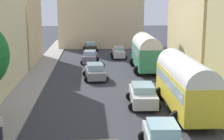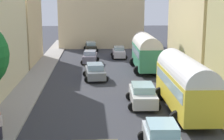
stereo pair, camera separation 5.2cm
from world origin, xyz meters
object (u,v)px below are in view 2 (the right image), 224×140
object	(u,v)px
car_5	(119,52)
pedestrian_1	(0,125)
car_3	(162,137)
car_1	(90,57)
parked_bus_1	(184,82)
car_4	(143,95)
car_2	(91,46)
car_0	(95,71)
parked_bus_2	(146,51)

from	to	relation	value
car_5	pedestrian_1	distance (m)	28.73
car_3	pedestrian_1	world-z (taller)	pedestrian_1
car_1	car_3	world-z (taller)	car_1
parked_bus_1	car_4	distance (m)	3.37
car_1	car_2	world-z (taller)	car_1
car_3	car_4	distance (m)	7.74
parked_bus_1	car_3	bearing A→B (deg)	-114.91
parked_bus_1	car_5	xyz separation A→B (m)	(-2.60, 22.88, -1.34)
car_4	car_5	world-z (taller)	car_4
car_2	car_3	world-z (taller)	car_3
car_0	car_3	size ratio (longest dim) A/B	1.19
parked_bus_1	car_1	xyz separation A→B (m)	(-6.52, 19.24, -1.34)
car_0	parked_bus_2	bearing A→B (deg)	34.88
car_2	pedestrian_1	distance (m)	34.57
car_0	car_2	bearing A→B (deg)	91.16
car_2	pedestrian_1	bearing A→B (deg)	-98.30
car_1	pedestrian_1	world-z (taller)	pedestrian_1
parked_bus_1	car_4	world-z (taller)	parked_bus_1
car_5	pedestrian_1	world-z (taller)	pedestrian_1
parked_bus_2	car_4	bearing A→B (deg)	-100.50
parked_bus_2	car_4	distance (m)	13.02
car_2	car_4	world-z (taller)	car_4
car_0	car_3	xyz separation A→B (m)	(3.19, -16.46, -0.03)
parked_bus_2	parked_bus_1	bearing A→B (deg)	-88.91
parked_bus_1	car_4	xyz separation A→B (m)	(-2.63, 1.63, -1.33)
parked_bus_1	car_0	world-z (taller)	parked_bus_1
parked_bus_2	car_1	world-z (taller)	parked_bus_2
parked_bus_2	car_2	world-z (taller)	parked_bus_2
car_2	car_4	xyz separation A→B (m)	(3.79, -28.11, 0.07)
car_4	pedestrian_1	distance (m)	10.69
car_2	car_5	bearing A→B (deg)	-60.89
parked_bus_2	car_5	world-z (taller)	parked_bus_2
parked_bus_2	car_2	distance (m)	16.63
car_1	car_4	bearing A→B (deg)	-77.55
car_1	car_5	distance (m)	5.35
car_3	car_1	bearing A→B (deg)	98.26
car_1	car_5	size ratio (longest dim) A/B	1.02
car_5	pedestrian_1	size ratio (longest dim) A/B	2.34
car_0	car_5	size ratio (longest dim) A/B	1.08
car_2	pedestrian_1	xyz separation A→B (m)	(-4.99, -34.21, 0.26)
car_0	car_1	bearing A→B (deg)	93.20
pedestrian_1	parked_bus_1	bearing A→B (deg)	21.39
car_0	car_1	size ratio (longest dim) A/B	1.06
car_1	car_5	xyz separation A→B (m)	(3.92, 3.64, 0.00)
car_3	car_5	size ratio (longest dim) A/B	0.91
car_5	pedestrian_1	bearing A→B (deg)	-107.85
car_4	car_2	bearing A→B (deg)	97.67
car_3	car_4	world-z (taller)	car_4
parked_bus_2	pedestrian_1	bearing A→B (deg)	-120.60
car_1	car_4	xyz separation A→B (m)	(3.89, -17.62, 0.01)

